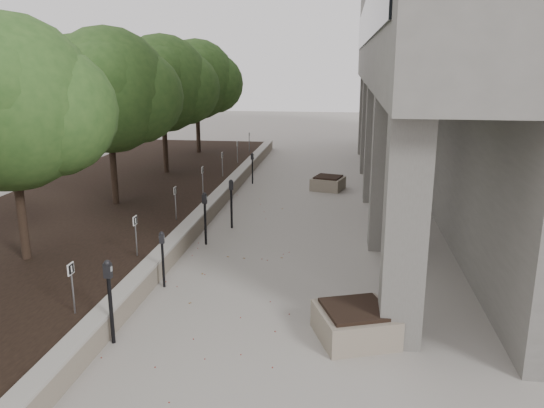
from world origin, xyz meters
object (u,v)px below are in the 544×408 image
Objects in this scene: parking_meter_4 at (231,204)px; planter_back at (328,183)px; crabapple_tree_2 at (13,140)px; parking_meter_2 at (163,259)px; parking_meter_1 at (110,302)px; parking_meter_3 at (205,219)px; crabapple_tree_3 at (110,117)px; crabapple_tree_5 at (197,96)px; parking_meter_5 at (252,168)px; crabapple_tree_4 at (163,104)px; planter_front at (355,323)px.

parking_meter_4 is 5.99m from planter_back.
crabapple_tree_2 is 4.27× the size of parking_meter_2.
parking_meter_1 reaches higher than parking_meter_3.
crabapple_tree_2 is 3.78× the size of parking_meter_3.
planter_back is at bearing 76.20° from parking_meter_1.
crabapple_tree_2 is 3.51× the size of parking_meter_1.
crabapple_tree_5 is (0.00, 10.00, 0.00)m from crabapple_tree_3.
parking_meter_4 is 1.32× the size of planter_back.
crabapple_tree_2 is 4.88× the size of planter_back.
crabapple_tree_2 is 1.00× the size of crabapple_tree_3.
crabapple_tree_3 reaches higher than parking_meter_5.
crabapple_tree_5 is (0.00, 5.00, 0.00)m from crabapple_tree_4.
crabapple_tree_3 is at bearing 111.86° from parking_meter_2.
planter_back is (3.23, 9.78, -0.38)m from parking_meter_2.
parking_meter_4 is (0.39, 1.54, 0.01)m from parking_meter_3.
crabapple_tree_2 is 4.85m from parking_meter_1.
crabapple_tree_3 is 4.88× the size of planter_back.
crabapple_tree_4 is at bearing 175.74° from planter_back.
crabapple_tree_3 is at bearing -105.49° from parking_meter_5.
crabapple_tree_5 is 3.51× the size of parking_meter_1.
parking_meter_5 is 0.98× the size of planter_front.
planter_front is at bearing -58.19° from crabapple_tree_4.
crabapple_tree_5 is at bearing 140.11° from planter_back.
parking_meter_3 is 1.13× the size of planter_front.
parking_meter_2 is at bearing -116.57° from parking_meter_4.
crabapple_tree_4 is 7.18m from planter_back.
crabapple_tree_4 is 8.53m from parking_meter_3.
parking_meter_1 reaches higher than planter_back.
planter_back is (3.32, 12.25, -0.51)m from parking_meter_1.
parking_meter_5 is (3.53, -4.90, -2.50)m from crabapple_tree_5.
parking_meter_4 reaches higher than parking_meter_5.
crabapple_tree_5 is 3.78× the size of parking_meter_3.
parking_meter_4 is at bearing -56.12° from crabapple_tree_4.
crabapple_tree_4 is at bearing 105.68° from parking_meter_1.
parking_meter_4 is at bearing -12.20° from crabapple_tree_3.
parking_meter_4 reaches higher than parking_meter_3.
crabapple_tree_2 and crabapple_tree_3 have the same top height.
parking_meter_3 is at bearing -34.01° from crabapple_tree_3.
parking_meter_3 reaches higher than parking_meter_5.
parking_meter_2 is (0.09, 2.46, -0.14)m from parking_meter_1.
crabapple_tree_5 reaches higher than planter_front.
planter_front is at bearing -33.38° from parking_meter_2.
crabapple_tree_3 and crabapple_tree_5 have the same top height.
parking_meter_3 is at bearing 88.29° from parking_meter_1.
crabapple_tree_2 is at bearing -124.63° from planter_back.
planter_front is at bearing -85.65° from planter_back.
parking_meter_1 is at bearing -170.06° from planter_front.
crabapple_tree_5 is 15.83m from parking_meter_2.
parking_meter_1 reaches higher than parking_meter_5.
crabapple_tree_4 is 1.00× the size of crabapple_tree_5.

